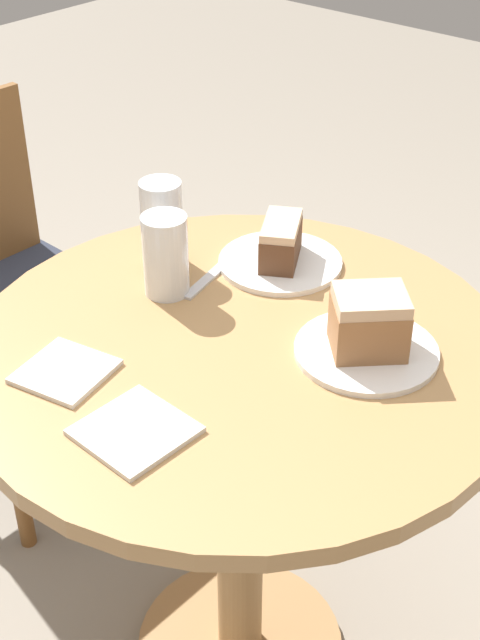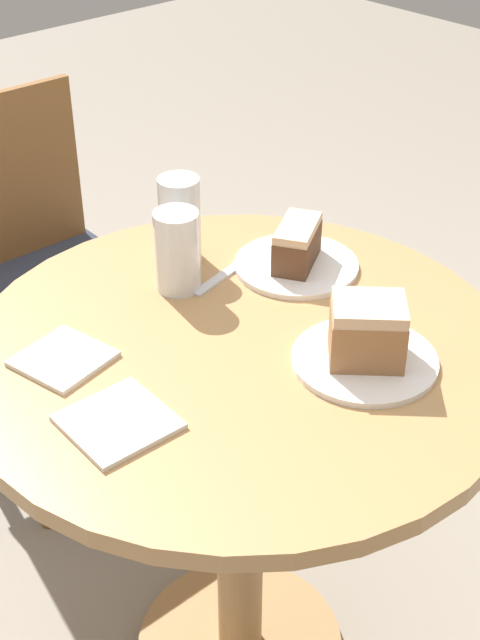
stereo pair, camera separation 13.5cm
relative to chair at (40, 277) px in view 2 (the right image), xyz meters
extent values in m
cylinder|color=tan|center=(-0.10, -0.81, -0.09)|extent=(0.09, 0.09, 0.70)
cylinder|color=tan|center=(-0.10, -0.81, 0.28)|extent=(0.85, 0.85, 0.03)
cylinder|color=brown|center=(-0.21, -0.27, -0.25)|extent=(0.04, 0.04, 0.43)
cylinder|color=brown|center=(0.19, -0.28, -0.25)|extent=(0.04, 0.04, 0.43)
cylinder|color=brown|center=(0.20, 0.13, -0.25)|extent=(0.04, 0.04, 0.43)
cube|color=#2D3342|center=(0.00, -0.07, -0.02)|extent=(0.45, 0.46, 0.03)
cylinder|color=white|center=(0.12, -0.71, 0.30)|extent=(0.22, 0.22, 0.01)
cylinder|color=white|center=(0.00, -0.98, 0.30)|extent=(0.22, 0.22, 0.01)
cube|color=brown|center=(0.12, -0.71, 0.33)|extent=(0.13, 0.11, 0.06)
cube|color=beige|center=(0.12, -0.71, 0.37)|extent=(0.13, 0.11, 0.02)
cube|color=#9E6B42|center=(0.00, -0.98, 0.34)|extent=(0.14, 0.14, 0.08)
cube|color=beige|center=(0.00, -0.98, 0.39)|extent=(0.14, 0.14, 0.02)
cylinder|color=beige|center=(-0.07, -0.63, 0.34)|extent=(0.07, 0.07, 0.09)
cylinder|color=white|center=(-0.07, -0.63, 0.36)|extent=(0.08, 0.08, 0.14)
cylinder|color=silver|center=(-0.01, -0.55, 0.34)|extent=(0.06, 0.06, 0.10)
cylinder|color=white|center=(-0.01, -0.55, 0.37)|extent=(0.07, 0.07, 0.15)
cube|color=silver|center=(-0.36, -0.84, 0.29)|extent=(0.14, 0.14, 0.01)
cube|color=silver|center=(0.00, -0.65, 0.29)|extent=(0.15, 0.05, 0.00)
cube|color=silver|center=(-0.33, -0.67, 0.29)|extent=(0.14, 0.14, 0.01)
camera|label=1|loc=(-0.95, -1.54, 1.09)|focal=50.00mm
camera|label=2|loc=(-0.86, -1.64, 1.09)|focal=50.00mm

